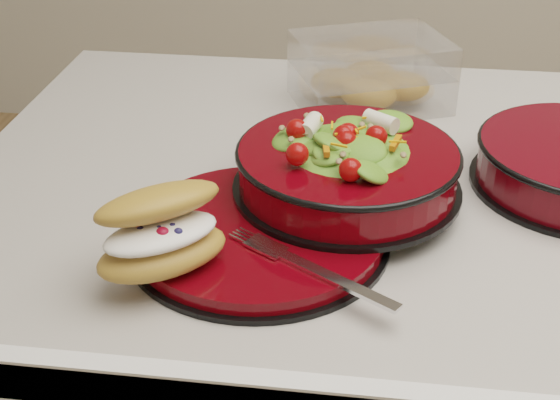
# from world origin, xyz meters

# --- Properties ---
(dinner_plate) EXTENTS (0.27, 0.27, 0.02)m
(dinner_plate) POSITION_xyz_m (-0.24, -0.16, 0.91)
(dinner_plate) COLOR black
(dinner_plate) RESTS_ON island_counter
(salad_bowl) EXTENTS (0.25, 0.25, 0.10)m
(salad_bowl) POSITION_xyz_m (-0.16, -0.08, 0.96)
(salad_bowl) COLOR black
(salad_bowl) RESTS_ON dinner_plate
(croissant) EXTENTS (0.14, 0.15, 0.08)m
(croissant) POSITION_xyz_m (-0.32, -0.24, 0.96)
(croissant) COLOR #C68D3C
(croissant) RESTS_ON dinner_plate
(fork) EXTENTS (0.16, 0.11, 0.00)m
(fork) POSITION_xyz_m (-0.18, -0.23, 0.92)
(fork) COLOR silver
(fork) RESTS_ON dinner_plate
(pastry_box) EXTENTS (0.24, 0.21, 0.09)m
(pastry_box) POSITION_xyz_m (-0.14, 0.21, 0.94)
(pastry_box) COLOR white
(pastry_box) RESTS_ON island_counter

